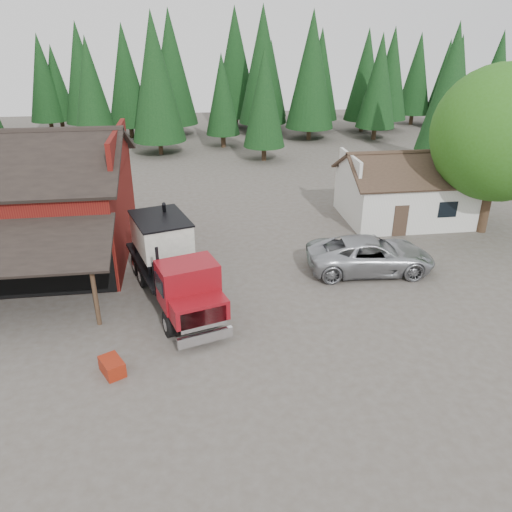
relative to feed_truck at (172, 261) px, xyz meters
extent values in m
plane|color=#4C453C|center=(2.35, -4.03, -1.95)|extent=(120.00, 120.00, 0.00)
cube|color=#601710|center=(-8.65, 5.97, 0.55)|extent=(12.00, 10.00, 5.00)
cube|color=black|center=(-8.65, 8.47, 4.05)|extent=(12.80, 5.53, 2.35)
cube|color=#601710|center=(-2.65, 5.97, 4.05)|extent=(0.25, 7.00, 2.00)
cylinder|color=#382619|center=(-3.25, -1.93, -0.55)|extent=(0.20, 0.20, 2.80)
cube|color=silver|center=(15.35, 8.97, -0.45)|extent=(8.00, 6.00, 3.00)
cube|color=#38281E|center=(15.35, 7.47, 1.80)|extent=(8.60, 3.42, 1.80)
cube|color=#38281E|center=(15.35, 10.47, 1.80)|extent=(8.60, 3.42, 1.80)
cube|color=silver|center=(11.35, 8.97, 1.80)|extent=(0.20, 4.20, 1.50)
cube|color=silver|center=(19.35, 8.97, 1.80)|extent=(0.20, 4.20, 1.50)
cube|color=#38281E|center=(13.85, 5.95, -0.95)|extent=(0.90, 0.06, 2.00)
cube|color=black|center=(16.85, 5.95, -0.35)|extent=(1.20, 0.06, 1.00)
cylinder|color=#382619|center=(19.35, 5.97, -0.35)|extent=(0.60, 0.60, 3.20)
sphere|color=#2A5F15|center=(19.35, 5.97, 4.25)|extent=(8.00, 8.00, 8.00)
sphere|color=#2A5F15|center=(18.15, 6.77, 3.05)|extent=(4.40, 4.40, 4.40)
cylinder|color=#382619|center=(8.35, 25.97, -1.15)|extent=(0.44, 0.44, 1.60)
cone|color=black|center=(8.35, 25.97, 3.95)|extent=(3.96, 3.96, 9.00)
cylinder|color=#382619|center=(24.35, 21.97, -1.15)|extent=(0.44, 0.44, 1.60)
cone|color=black|center=(24.35, 21.97, 4.95)|extent=(4.84, 4.84, 11.00)
cylinder|color=#382619|center=(-1.65, 29.97, -1.15)|extent=(0.44, 0.44, 1.60)
cone|color=black|center=(-1.65, 29.97, 5.45)|extent=(5.28, 5.28, 12.00)
cylinder|color=black|center=(-0.15, -3.24, -1.39)|extent=(0.66, 1.17, 1.11)
cylinder|color=black|center=(1.89, -2.63, -1.39)|extent=(0.66, 1.17, 1.11)
cylinder|color=black|center=(-1.54, 1.41, -1.39)|extent=(0.66, 1.17, 1.11)
cylinder|color=black|center=(0.50, 2.02, -1.39)|extent=(0.66, 1.17, 1.11)
cylinder|color=black|center=(-1.95, 2.77, -1.39)|extent=(0.66, 1.17, 1.11)
cylinder|color=black|center=(0.09, 3.38, -1.39)|extent=(0.66, 1.17, 1.11)
cube|color=black|center=(-0.06, 0.16, -0.99)|extent=(3.56, 8.65, 0.40)
cube|color=silver|center=(1.32, -4.44, -1.39)|extent=(2.28, 0.84, 0.46)
cube|color=silver|center=(1.29, -4.34, -0.59)|extent=(1.87, 0.65, 0.91)
cube|color=maroon|center=(1.12, -3.76, -0.43)|extent=(2.56, 1.91, 0.86)
cube|color=maroon|center=(0.74, -2.50, 0.12)|extent=(2.82, 2.34, 1.87)
cube|color=black|center=(0.97, -3.27, 0.43)|extent=(2.06, 0.69, 0.91)
cylinder|color=black|center=(-0.49, -1.92, 0.68)|extent=(0.18, 0.18, 1.82)
cube|color=black|center=(0.45, -1.53, 0.07)|extent=(2.41, 0.83, 1.62)
cube|color=black|center=(-0.46, 1.52, -0.72)|extent=(4.15, 6.36, 0.16)
cube|color=silver|center=(-0.46, 1.52, 0.78)|extent=(3.19, 3.86, 1.62)
cone|color=silver|center=(-0.46, 1.52, -0.23)|extent=(2.77, 2.77, 0.71)
cube|color=black|center=(-0.46, 1.52, 1.61)|extent=(3.31, 3.99, 0.08)
cylinder|color=black|center=(-0.29, 3.05, 0.68)|extent=(0.25, 2.24, 3.09)
cube|color=maroon|center=(-1.74, 3.67, -0.43)|extent=(0.81, 0.95, 0.46)
cylinder|color=silver|center=(1.67, -1.54, -1.09)|extent=(0.83, 1.13, 0.57)
imported|color=#ACAFB4|center=(10.35, 1.55, -1.02)|extent=(6.88, 3.50, 1.86)
cube|color=maroon|center=(-2.25, -5.51, -1.65)|extent=(1.13, 1.30, 0.60)
camera|label=1|loc=(1.06, -21.41, 10.09)|focal=35.00mm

